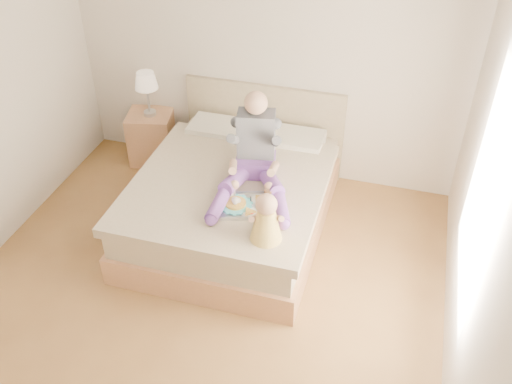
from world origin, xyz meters
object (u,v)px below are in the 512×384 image
(bed, at_px, (236,195))
(tray, at_px, (247,203))
(adult, at_px, (254,157))
(baby, at_px, (266,221))
(nightstand, at_px, (152,137))

(bed, height_order, tray, bed)
(adult, distance_m, baby, 0.79)
(bed, height_order, baby, baby)
(baby, bearing_deg, bed, 104.32)
(adult, height_order, baby, adult)
(nightstand, relative_size, tray, 1.06)
(tray, xyz_separation_m, baby, (0.26, -0.34, 0.14))
(bed, height_order, nightstand, bed)
(bed, bearing_deg, adult, -24.23)
(adult, bearing_deg, baby, -78.20)
(nightstand, bearing_deg, baby, -54.98)
(nightstand, bearing_deg, adult, -44.02)
(bed, relative_size, tray, 4.02)
(nightstand, xyz_separation_m, baby, (1.76, -1.61, 0.49))
(tray, bearing_deg, nightstand, 121.66)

